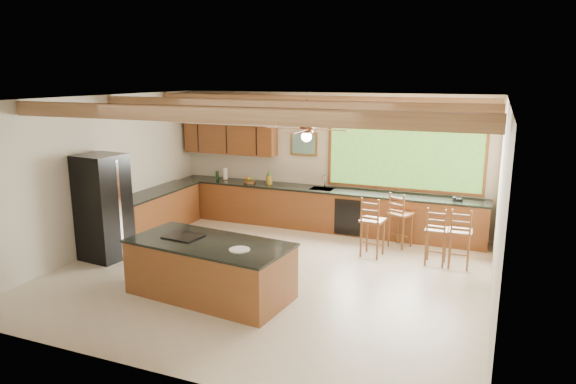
% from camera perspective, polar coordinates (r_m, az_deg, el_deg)
% --- Properties ---
extents(ground, '(7.20, 7.20, 0.00)m').
position_cam_1_polar(ground, '(9.02, -2.18, -9.09)').
color(ground, beige).
rests_on(ground, ground).
extents(room_shell, '(7.27, 6.54, 3.02)m').
position_cam_1_polar(room_shell, '(9.11, -1.59, 5.55)').
color(room_shell, beige).
rests_on(room_shell, ground).
extents(counter_run, '(7.12, 3.10, 1.26)m').
position_cam_1_polar(counter_run, '(11.39, -0.77, -1.93)').
color(counter_run, brown).
rests_on(counter_run, ground).
extents(island, '(2.64, 1.46, 0.90)m').
position_cam_1_polar(island, '(8.13, -8.66, -8.41)').
color(island, brown).
rests_on(island, ground).
extents(refrigerator, '(0.84, 0.82, 1.97)m').
position_cam_1_polar(refrigerator, '(10.09, -19.84, -1.60)').
color(refrigerator, black).
rests_on(refrigerator, ground).
extents(bar_stool_a, '(0.47, 0.47, 1.16)m').
position_cam_1_polar(bar_stool_a, '(9.76, 9.32, -3.28)').
color(bar_stool_a, brown).
rests_on(bar_stool_a, ground).
extents(bar_stool_b, '(0.53, 0.53, 1.13)m').
position_cam_1_polar(bar_stool_b, '(10.38, 12.39, -2.54)').
color(bar_stool_b, brown).
rests_on(bar_stool_b, ground).
extents(bar_stool_c, '(0.39, 0.39, 1.08)m').
position_cam_1_polar(bar_stool_c, '(9.60, 16.15, -4.19)').
color(bar_stool_c, brown).
rests_on(bar_stool_c, ground).
extents(bar_stool_d, '(0.41, 0.41, 1.10)m').
position_cam_1_polar(bar_stool_d, '(9.57, 18.59, -4.33)').
color(bar_stool_d, brown).
rests_on(bar_stool_d, ground).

